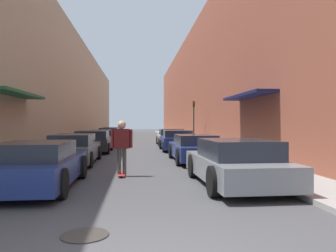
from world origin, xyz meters
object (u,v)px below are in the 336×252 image
(parked_car_left_1, at_px, (74,149))
(parked_car_left_2, at_px, (93,142))
(parked_car_right_2, at_px, (177,141))
(parked_car_left_4, at_px, (109,135))
(parked_car_right_0, at_px, (236,163))
(traffic_light, at_px, (194,117))
(parked_car_right_3, at_px, (171,137))
(parked_car_right_1, at_px, (194,148))
(parked_car_left_5, at_px, (113,133))
(manhole_cover, at_px, (85,235))
(parked_car_left_0, at_px, (36,165))
(parked_car_left_3, at_px, (103,138))
(skateboarder, at_px, (122,142))

(parked_car_left_1, distance_m, parked_car_left_2, 5.38)
(parked_car_right_2, bearing_deg, parked_car_left_1, -129.63)
(parked_car_left_4, distance_m, parked_car_right_0, 22.00)
(parked_car_left_1, bearing_deg, traffic_light, 58.78)
(parked_car_right_3, xyz_separation_m, traffic_light, (1.87, 0.63, 1.57))
(parked_car_right_1, relative_size, parked_car_right_3, 1.14)
(parked_car_left_5, height_order, manhole_cover, parked_car_left_5)
(parked_car_left_5, height_order, parked_car_right_2, parked_car_left_5)
(parked_car_left_0, distance_m, parked_car_left_1, 5.18)
(parked_car_left_0, xyz_separation_m, parked_car_left_3, (0.09, 16.05, -0.01))
(manhole_cover, bearing_deg, parked_car_left_5, 93.38)
(parked_car_left_1, relative_size, parked_car_left_3, 1.05)
(parked_car_left_2, relative_size, skateboarder, 2.36)
(parked_car_left_4, bearing_deg, parked_car_right_2, -63.99)
(parked_car_right_3, relative_size, skateboarder, 2.31)
(parked_car_left_3, height_order, parked_car_right_3, parked_car_right_3)
(parked_car_left_5, distance_m, manhole_cover, 30.77)
(parked_car_left_4, relative_size, parked_car_right_2, 1.03)
(parked_car_left_1, relative_size, parked_car_right_3, 1.16)
(parked_car_left_2, bearing_deg, parked_car_left_4, 89.75)
(parked_car_left_4, height_order, parked_car_right_3, parked_car_left_4)
(parked_car_left_4, distance_m, parked_car_right_3, 7.20)
(parked_car_right_0, xyz_separation_m, parked_car_right_2, (-0.18, 11.36, -0.00))
(skateboarder, bearing_deg, parked_car_right_3, 78.07)
(parked_car_left_3, xyz_separation_m, parked_car_left_4, (0.00, 5.23, 0.03))
(parked_car_left_2, height_order, parked_car_right_3, parked_car_left_2)
(parked_car_right_2, relative_size, traffic_light, 1.22)
(manhole_cover, bearing_deg, parked_car_left_2, 96.99)
(parked_car_right_2, xyz_separation_m, skateboarder, (-2.91, -9.52, 0.47))
(parked_car_left_3, xyz_separation_m, parked_car_right_1, (4.95, -10.64, -0.00))
(parked_car_left_4, distance_m, parked_car_left_5, 5.73)
(traffic_light, bearing_deg, parked_car_right_1, -99.84)
(manhole_cover, bearing_deg, parked_car_left_1, 101.52)
(parked_car_left_3, height_order, parked_car_left_4, parked_car_left_4)
(parked_car_left_1, bearing_deg, parked_car_right_0, -45.62)
(parked_car_right_3, bearing_deg, manhole_cover, -99.58)
(parked_car_left_4, height_order, manhole_cover, parked_car_left_4)
(parked_car_right_3, bearing_deg, parked_car_left_3, -178.97)
(parked_car_left_1, height_order, parked_car_left_5, parked_car_left_5)
(parked_car_right_1, height_order, traffic_light, traffic_light)
(parked_car_left_0, bearing_deg, parked_car_left_3, 89.69)
(parked_car_left_2, height_order, parked_car_right_2, same)
(parked_car_left_2, bearing_deg, parked_car_right_0, -64.36)
(parked_car_left_5, relative_size, manhole_cover, 6.56)
(parked_car_left_4, bearing_deg, parked_car_right_3, -45.51)
(parked_car_right_3, bearing_deg, traffic_light, 18.68)
(parked_car_left_3, bearing_deg, parked_car_right_2, -44.49)
(parked_car_left_2, bearing_deg, parked_car_left_3, 89.54)
(parked_car_left_1, relative_size, manhole_cover, 6.69)
(parked_car_left_0, bearing_deg, parked_car_right_0, -1.41)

